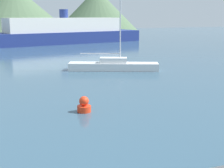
{
  "coord_description": "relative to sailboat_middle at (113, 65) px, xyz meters",
  "views": [
    {
      "loc": [
        -6.39,
        -2.95,
        5.22
      ],
      "look_at": [
        0.69,
        14.0,
        1.2
      ],
      "focal_mm": 50.0,
      "sensor_mm": 36.0,
      "label": 1
    }
  ],
  "objects": [
    {
      "name": "buoy_marker",
      "position": [
        -6.79,
        -11.86,
        -0.16
      ],
      "size": [
        0.77,
        0.77,
        0.89
      ],
      "color": "red",
      "rests_on": "ground_plane"
    },
    {
      "name": "ferry_distant",
      "position": [
        3.3,
        32.34,
        1.61
      ],
      "size": [
        32.44,
        12.25,
        6.46
      ],
      "rotation": [
        0.0,
        0.0,
        0.18
      ],
      "color": "navy",
      "rests_on": "ground_plane"
    },
    {
      "name": "hill_far_east",
      "position": [
        25.58,
        75.1,
        6.65
      ],
      "size": [
        28.85,
        28.85,
        14.34
      ],
      "color": "#4C6647",
      "rests_on": "ground_plane"
    },
    {
      "name": "sailboat_middle",
      "position": [
        0.0,
        0.0,
        0.0
      ],
      "size": [
        8.6,
        5.15,
        11.55
      ],
      "rotation": [
        0.0,
        0.0,
        -0.43
      ],
      "color": "white",
      "rests_on": "ground_plane"
    },
    {
      "name": "hill_east",
      "position": [
        -1.06,
        77.88,
        6.83
      ],
      "size": [
        34.88,
        34.88,
        14.71
      ],
      "color": "#4C6647",
      "rests_on": "ground_plane"
    }
  ]
}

